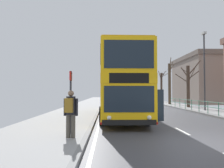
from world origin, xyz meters
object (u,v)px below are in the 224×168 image
background_building_00 (209,79)px  bus_stop_sign_near (71,95)px  bare_tree_far_01 (162,86)px  double_decker_bus_main (120,85)px  pedestrian_with_backpack (70,110)px  bare_tree_far_00 (188,84)px  street_lamp_far_side (204,65)px  bare_tree_far_02 (170,82)px

background_building_00 → bus_stop_sign_near: bearing=-122.9°
bare_tree_far_01 → double_decker_bus_main: bearing=-109.7°
double_decker_bus_main → pedestrian_with_backpack: double_decker_bus_main is taller
background_building_00 → double_decker_bus_main: bearing=-126.0°
bare_tree_far_00 → background_building_00: 15.81m
double_decker_bus_main → bare_tree_far_01: 25.85m
street_lamp_far_side → pedestrian_with_backpack: bearing=-129.7°
bare_tree_far_00 → pedestrian_with_backpack: bearing=-121.6°
double_decker_bus_main → pedestrian_with_backpack: 7.76m
pedestrian_with_backpack → bare_tree_far_02: 26.01m
double_decker_bus_main → bare_tree_far_01: bearing=70.3°
bare_tree_far_00 → background_building_00: bearing=57.5°
bare_tree_far_00 → bare_tree_far_02: bare_tree_far_02 is taller
double_decker_bus_main → bare_tree_far_00: 12.70m
pedestrian_with_backpack → bus_stop_sign_near: (-0.12, 0.76, 0.55)m
bus_stop_sign_near → bare_tree_far_01: 32.85m
pedestrian_with_backpack → bare_tree_far_01: size_ratio=0.31×
bare_tree_far_02 → background_building_00: bearing=36.7°
bus_stop_sign_near → street_lamp_far_side: street_lamp_far_side is taller
bare_tree_far_01 → bare_tree_far_02: size_ratio=0.81×
double_decker_bus_main → pedestrian_with_backpack: bearing=-107.2°
bare_tree_far_01 → bare_tree_far_02: 7.90m
pedestrian_with_backpack → bus_stop_sign_near: size_ratio=0.69×
pedestrian_with_backpack → background_building_00: (18.95, 30.29, 2.87)m
background_building_00 → street_lamp_far_side: bearing=-115.7°
double_decker_bus_main → bare_tree_far_02: 18.33m
pedestrian_with_backpack → bare_tree_far_00: (10.48, 17.01, 1.56)m
bus_stop_sign_near → background_building_00: (19.07, 29.53, 2.32)m
bare_tree_far_00 → bare_tree_far_02: bearing=91.9°
bare_tree_far_00 → background_building_00: size_ratio=0.38×
bare_tree_far_01 → background_building_00: size_ratio=0.40×
bus_stop_sign_near → bare_tree_far_02: size_ratio=0.37×
street_lamp_far_side → background_building_00: 19.72m
pedestrian_with_backpack → street_lamp_far_side: bearing=50.3°
pedestrian_with_backpack → street_lamp_far_side: 16.61m
bus_stop_sign_near → bare_tree_far_00: 19.43m
street_lamp_far_side → background_building_00: background_building_00 is taller
bare_tree_far_00 → bare_tree_far_01: bearing=88.1°
double_decker_bus_main → background_building_00: background_building_00 is taller
pedestrian_with_backpack → bare_tree_far_02: (10.25, 23.81, 2.12)m
bare_tree_far_01 → bare_tree_far_02: bearing=-95.2°
bus_stop_sign_near → pedestrian_with_backpack: bearing=-80.9°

